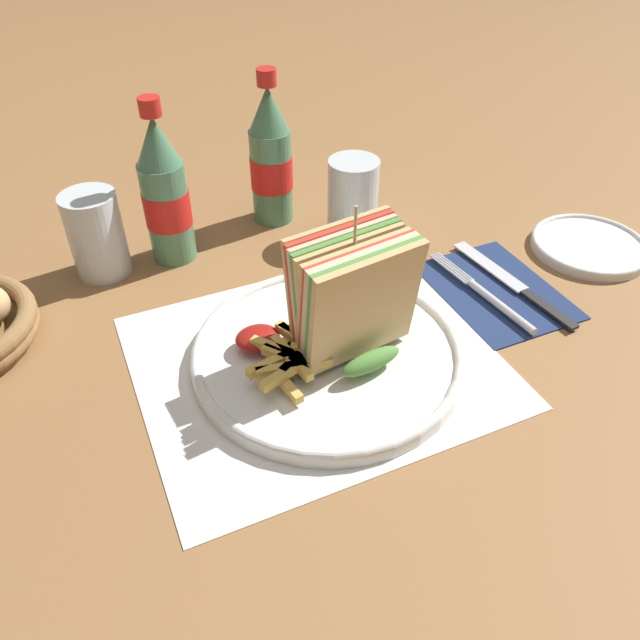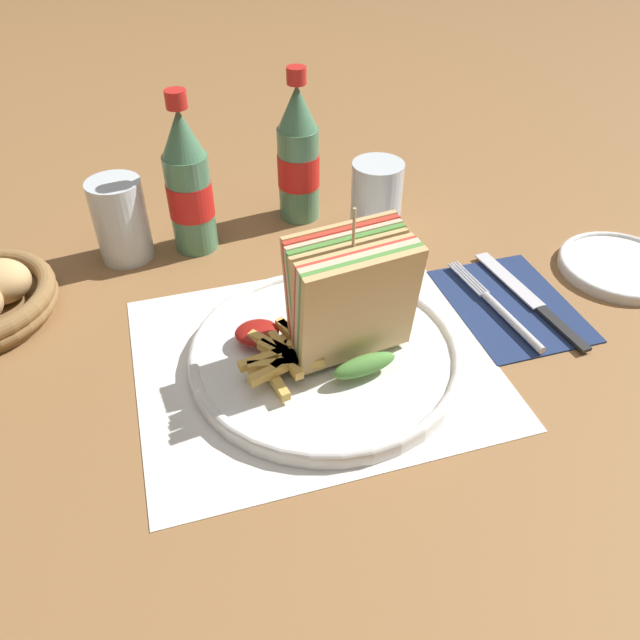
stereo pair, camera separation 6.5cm
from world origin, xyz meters
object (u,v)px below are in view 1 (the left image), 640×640
coke_bottle_near (165,194)px  coke_bottle_far (271,159)px  glass_far (98,239)px  side_saucer (589,245)px  knife (513,283)px  plate_main (328,353)px  club_sandwich (352,298)px  glass_near (353,198)px  fork (490,298)px

coke_bottle_near → coke_bottle_far: 0.16m
glass_far → side_saucer: 0.63m
knife → coke_bottle_near: coke_bottle_near is taller
plate_main → glass_far: 0.33m
club_sandwich → coke_bottle_near: (-0.12, 0.27, 0.01)m
knife → glass_far: 0.51m
club_sandwich → glass_far: bearing=128.0°
plate_main → club_sandwich: (0.02, -0.00, 0.07)m
coke_bottle_near → glass_far: 0.10m
plate_main → glass_near: bearing=58.0°
plate_main → fork: size_ratio=1.60×
plate_main → coke_bottle_far: 0.32m
glass_near → side_saucer: bearing=-32.2°
coke_bottle_near → glass_near: coke_bottle_near is taller
fork → coke_bottle_near: bearing=135.4°
plate_main → knife: bearing=5.6°
club_sandwich → side_saucer: bearing=8.4°
club_sandwich → fork: club_sandwich is taller
fork → knife: (0.05, 0.01, -0.00)m
knife → glass_near: size_ratio=1.90×
glass_near → glass_far: size_ratio=1.00×
plate_main → coke_bottle_far: coke_bottle_far is taller
coke_bottle_far → glass_near: coke_bottle_far is taller
club_sandwich → coke_bottle_near: 0.29m
coke_bottle_far → glass_far: 0.25m
glass_near → glass_far: same height
glass_near → glass_far: (-0.32, 0.05, -0.01)m
fork → coke_bottle_near: 0.41m
side_saucer → glass_far: bearing=160.2°
plate_main → coke_bottle_near: 0.29m
coke_bottle_far → fork: bearing=-61.1°
coke_bottle_far → club_sandwich: bearing=-95.7°
club_sandwich → coke_bottle_near: bearing=114.5°
coke_bottle_far → glass_far: bearing=-171.4°
glass_near → glass_far: bearing=172.0°
coke_bottle_near → side_saucer: bearing=-22.8°
plate_main → knife: plate_main is taller
club_sandwich → glass_far: size_ratio=1.53×
coke_bottle_near → coke_bottle_far: size_ratio=1.00×
coke_bottle_near → glass_far: size_ratio=1.96×
plate_main → glass_near: size_ratio=2.70×
plate_main → glass_near: 0.26m
club_sandwich → coke_bottle_far: size_ratio=0.78×
fork → glass_far: glass_far is taller
glass_far → side_saucer: size_ratio=0.71×
coke_bottle_far → glass_far: coke_bottle_far is taller
knife → glass_far: glass_far is taller
glass_far → coke_bottle_near: bearing=-1.5°
coke_bottle_far → side_saucer: bearing=-35.5°
coke_bottle_near → club_sandwich: bearing=-65.5°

